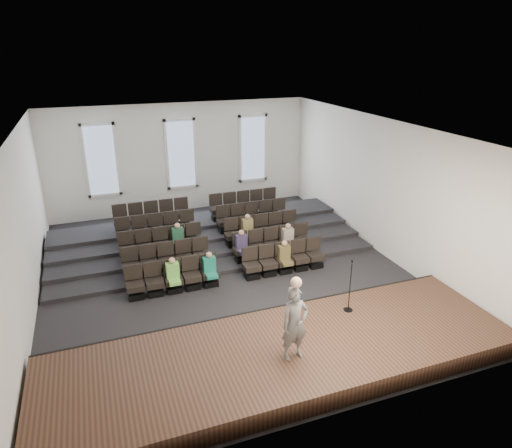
{
  "coord_description": "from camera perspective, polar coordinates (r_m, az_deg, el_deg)",
  "views": [
    {
      "loc": [
        -3.89,
        -13.55,
        7.45
      ],
      "look_at": [
        1.29,
        0.5,
        1.48
      ],
      "focal_mm": 32.0,
      "sensor_mm": 36.0,
      "label": 1
    }
  ],
  "objects": [
    {
      "name": "risers",
      "position": [
        18.64,
        -6.56,
        -1.33
      ],
      "size": [
        11.8,
        4.8,
        0.6
      ],
      "color": "black",
      "rests_on": "ground"
    },
    {
      "name": "ground",
      "position": [
        15.94,
        -3.74,
        -6.18
      ],
      "size": [
        14.0,
        14.0,
        0.0
      ],
      "primitive_type": "plane",
      "color": "black",
      "rests_on": "ground"
    },
    {
      "name": "stage",
      "position": [
        11.76,
        3.7,
        -16.06
      ],
      "size": [
        11.8,
        3.6,
        0.5
      ],
      "primitive_type": "cube",
      "color": "#462F1E",
      "rests_on": "ground"
    },
    {
      "name": "wall_left",
      "position": [
        14.58,
        -27.28,
        -0.64
      ],
      "size": [
        0.04,
        14.0,
        5.0
      ],
      "primitive_type": "cube",
      "color": "white",
      "rests_on": "ground"
    },
    {
      "name": "mic_stand",
      "position": [
        12.97,
        11.58,
        -8.76
      ],
      "size": [
        0.26,
        0.26,
        1.56
      ],
      "color": "black",
      "rests_on": "stage"
    },
    {
      "name": "wall_back",
      "position": [
        21.51,
        -9.35,
        8.14
      ],
      "size": [
        12.0,
        0.04,
        5.0
      ],
      "primitive_type": "cube",
      "color": "white",
      "rests_on": "ground"
    },
    {
      "name": "audience",
      "position": [
        15.94,
        -2.88,
        -2.92
      ],
      "size": [
        4.85,
        2.64,
        1.1
      ],
      "color": "#76CB51",
      "rests_on": "seating_rows"
    },
    {
      "name": "seating_rows",
      "position": [
        16.99,
        -5.29,
        -1.85
      ],
      "size": [
        6.8,
        4.7,
        1.67
      ],
      "color": "black",
      "rests_on": "ground"
    },
    {
      "name": "speaker",
      "position": [
        10.8,
        4.86,
        -12.3
      ],
      "size": [
        0.7,
        0.49,
        1.83
      ],
      "primitive_type": "imported",
      "rotation": [
        0.0,
        0.0,
        0.08
      ],
      "color": "#5F5D5A",
      "rests_on": "stage"
    },
    {
      "name": "ceiling",
      "position": [
        14.31,
        -4.23,
        11.86
      ],
      "size": [
        12.0,
        14.0,
        0.02
      ],
      "primitive_type": "cube",
      "color": "white",
      "rests_on": "ground"
    },
    {
      "name": "wall_front",
      "position": [
        9.07,
        9.03,
        -11.65
      ],
      "size": [
        12.0,
        0.04,
        5.0
      ],
      "primitive_type": "cube",
      "color": "white",
      "rests_on": "ground"
    },
    {
      "name": "windows",
      "position": [
        21.4,
        -9.35,
        8.62
      ],
      "size": [
        8.44,
        0.1,
        3.24
      ],
      "color": "white",
      "rests_on": "wall_back"
    },
    {
      "name": "wall_right",
      "position": [
        17.5,
        15.34,
        4.51
      ],
      "size": [
        0.04,
        14.0,
        5.0
      ],
      "primitive_type": "cube",
      "color": "white",
      "rests_on": "ground"
    },
    {
      "name": "stage_lip",
      "position": [
        13.09,
        0.53,
        -11.63
      ],
      "size": [
        11.8,
        0.06,
        0.52
      ],
      "primitive_type": "cube",
      "color": "black",
      "rests_on": "ground"
    }
  ]
}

